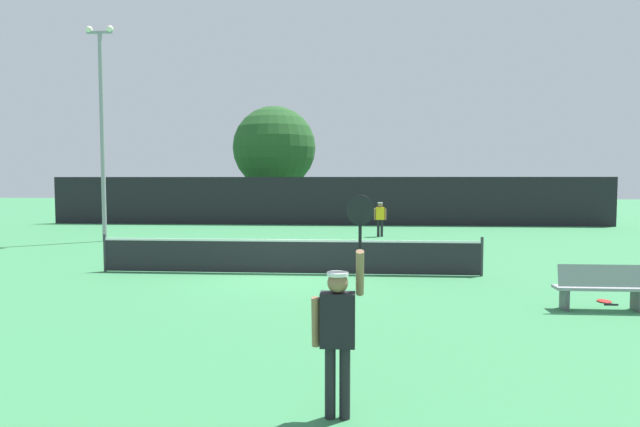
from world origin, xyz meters
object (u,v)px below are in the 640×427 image
(tennis_ball, at_px, (232,267))
(parked_car_near, at_px, (282,206))
(light_pole, at_px, (102,121))
(player_receiving, at_px, (380,216))
(spare_racket, at_px, (605,301))
(courtside_bench, at_px, (602,287))
(parked_car_far, at_px, (429,207))
(player_serving, at_px, (339,322))
(large_tree, at_px, (274,148))
(parked_car_mid, at_px, (368,207))

(tennis_ball, height_order, parked_car_near, parked_car_near)
(light_pole, relative_size, parked_car_near, 2.09)
(player_receiving, xyz_separation_m, spare_racket, (4.30, -13.09, -0.94))
(courtside_bench, relative_size, parked_car_far, 0.41)
(parked_car_far, bearing_deg, parked_car_near, -173.40)
(tennis_ball, relative_size, parked_car_far, 0.02)
(courtside_bench, bearing_deg, player_serving, -133.99)
(large_tree, bearing_deg, parked_car_near, 28.20)
(spare_racket, bearing_deg, player_serving, -132.25)
(player_receiving, xyz_separation_m, light_pole, (-11.79, -2.73, 4.13))
(parked_car_far, bearing_deg, light_pole, -130.09)
(player_serving, distance_m, spare_racket, 8.21)
(player_receiving, bearing_deg, parked_car_mid, -87.98)
(tennis_ball, height_order, parked_car_mid, parked_car_mid)
(parked_car_mid, bearing_deg, player_receiving, -94.28)
(large_tree, xyz_separation_m, parked_car_mid, (6.35, -0.30, -4.00))
(parked_car_mid, bearing_deg, tennis_ball, -108.06)
(parked_car_far, bearing_deg, spare_racket, -82.43)
(player_serving, height_order, parked_car_near, player_serving)
(player_serving, xyz_separation_m, parked_car_far, (4.93, 31.18, -0.30))
(spare_racket, xyz_separation_m, parked_car_near, (-10.60, 25.10, 0.76))
(player_receiving, relative_size, spare_racket, 3.05)
(parked_car_near, bearing_deg, large_tree, -148.08)
(player_receiving, distance_m, parked_car_mid, 11.47)
(player_receiving, bearing_deg, spare_racket, 108.17)
(courtside_bench, height_order, parked_car_near, parked_car_near)
(courtside_bench, relative_size, large_tree, 0.24)
(player_serving, bearing_deg, large_tree, 100.24)
(large_tree, height_order, parked_car_near, large_tree)
(light_pole, relative_size, parked_car_mid, 2.06)
(spare_racket, xyz_separation_m, courtside_bench, (-0.42, -0.79, 0.46))
(spare_racket, distance_m, parked_car_far, 25.17)
(parked_car_near, distance_m, parked_car_mid, 5.92)
(tennis_ball, xyz_separation_m, parked_car_mid, (4.32, 20.75, 0.74))
(player_receiving, distance_m, tennis_ball, 10.46)
(courtside_bench, bearing_deg, tennis_ball, 151.93)
(large_tree, bearing_deg, courtside_bench, -67.46)
(spare_racket, height_order, parked_car_mid, parked_car_mid)
(tennis_ball, bearing_deg, parked_car_near, 94.23)
(player_serving, relative_size, spare_racket, 4.75)
(light_pole, bearing_deg, parked_car_mid, 51.27)
(player_receiving, xyz_separation_m, parked_car_far, (3.75, 12.06, -0.18))
(large_tree, relative_size, parked_car_near, 1.76)
(light_pole, height_order, large_tree, light_pole)
(tennis_ball, xyz_separation_m, light_pole, (-7.07, 6.56, 5.05))
(tennis_ball, bearing_deg, courtside_bench, -28.07)
(spare_racket, xyz_separation_m, parked_car_mid, (-4.70, 24.55, 0.76))
(player_receiving, distance_m, large_tree, 14.09)
(parked_car_mid, bearing_deg, spare_racket, -85.46)
(tennis_ball, height_order, spare_racket, tennis_ball)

